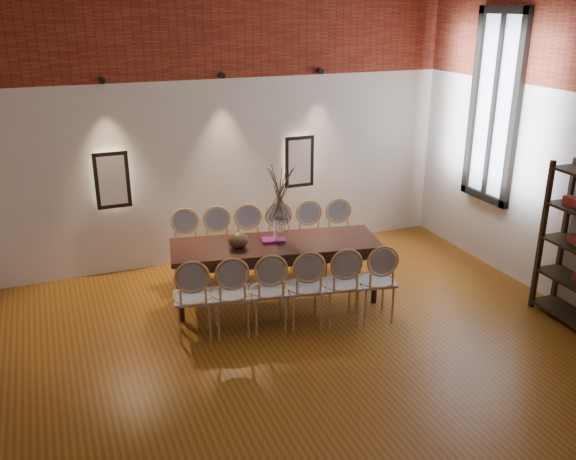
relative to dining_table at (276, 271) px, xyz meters
name	(u,v)px	position (x,y,z in m)	size (l,w,h in m)	color
floor	(313,393)	(-0.35, -1.91, -0.39)	(7.00, 7.00, 0.02)	brown
wall_back	(206,117)	(-0.35, 1.64, 1.62)	(7.00, 0.10, 4.00)	silver
brick_band_back	(203,18)	(-0.35, 1.57, 2.88)	(7.00, 0.02, 1.50)	maroon
niche_left	(112,180)	(-1.65, 1.54, 0.93)	(0.36, 0.06, 0.66)	#FFEAC6
niche_right	(299,161)	(0.95, 1.54, 0.93)	(0.36, 0.06, 0.66)	#FFEAC6
spot_fixture_left	(102,80)	(-1.65, 1.51, 2.17)	(0.08, 0.08, 0.10)	black
spot_fixture_mid	(222,75)	(-0.15, 1.51, 2.17)	(0.08, 0.08, 0.10)	black
spot_fixture_right	(320,71)	(1.25, 1.51, 2.17)	(0.08, 0.08, 0.10)	black
window_glass	(495,108)	(3.11, 0.09, 1.77)	(0.02, 0.78, 2.38)	silver
window_frame	(494,108)	(3.09, 0.09, 1.77)	(0.08, 0.90, 2.50)	black
window_mullion	(494,108)	(3.09, 0.09, 1.77)	(0.06, 0.06, 2.40)	black
dining_table	(276,271)	(0.00, 0.00, 0.00)	(2.47, 0.79, 0.75)	#341710
chair_near_a	(193,297)	(-1.13, -0.48, 0.09)	(0.44, 0.44, 0.94)	tan
chair_near_b	(231,293)	(-0.73, -0.55, 0.09)	(0.44, 0.44, 0.94)	tan
chair_near_c	(268,290)	(-0.33, -0.63, 0.09)	(0.44, 0.44, 0.94)	tan
chair_near_d	(305,287)	(0.08, -0.70, 0.09)	(0.44, 0.44, 0.94)	tan
chair_near_e	(340,284)	(0.48, -0.78, 0.09)	(0.44, 0.44, 0.94)	tan
chair_near_f	(375,281)	(0.89, -0.85, 0.09)	(0.44, 0.44, 0.94)	tan
chair_far_a	(187,250)	(-0.89, 0.85, 0.09)	(0.44, 0.44, 0.94)	tan
chair_far_b	(219,247)	(-0.48, 0.78, 0.09)	(0.44, 0.44, 0.94)	tan
chair_far_c	(251,245)	(-0.08, 0.70, 0.09)	(0.44, 0.44, 0.94)	tan
chair_far_d	(282,243)	(0.33, 0.63, 0.09)	(0.44, 0.44, 0.94)	tan
chair_far_e	(312,241)	(0.73, 0.55, 0.09)	(0.44, 0.44, 0.94)	tan
chair_far_f	(342,238)	(1.13, 0.48, 0.09)	(0.44, 0.44, 0.94)	tan
vase	(280,231)	(0.05, -0.01, 0.53)	(0.14, 0.14, 0.30)	silver
dried_branches	(279,194)	(0.05, -0.01, 0.98)	(0.50, 0.50, 0.70)	brown
bowl	(238,240)	(-0.45, 0.03, 0.46)	(0.24, 0.24, 0.18)	brown
book	(273,240)	(-0.01, 0.06, 0.39)	(0.26, 0.18, 0.03)	#911473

